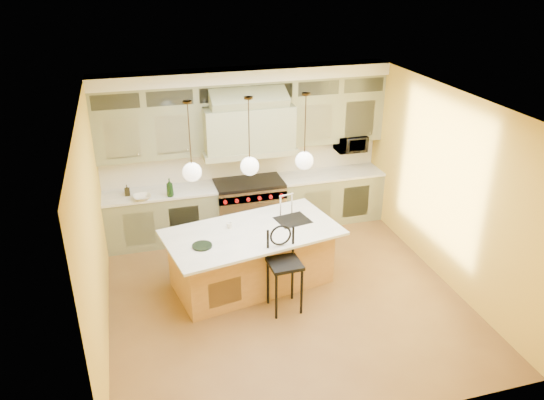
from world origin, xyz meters
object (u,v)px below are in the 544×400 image
object	(u,v)px
range	(249,206)
kitchen_island	(252,256)
counter_stool	(284,264)
microwave	(351,143)

from	to	relation	value
range	kitchen_island	world-z (taller)	kitchen_island
counter_stool	kitchen_island	bearing A→B (deg)	109.37
counter_stool	microwave	distance (m)	3.32
kitchen_island	microwave	world-z (taller)	microwave
range	kitchen_island	distance (m)	1.74
range	counter_stool	size ratio (longest dim) A/B	0.97
kitchen_island	microwave	size ratio (longest dim) A/B	5.00
kitchen_island	microwave	xyz separation A→B (m)	(2.32, 1.80, 0.98)
kitchen_island	counter_stool	distance (m)	0.81
microwave	range	bearing A→B (deg)	-176.88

